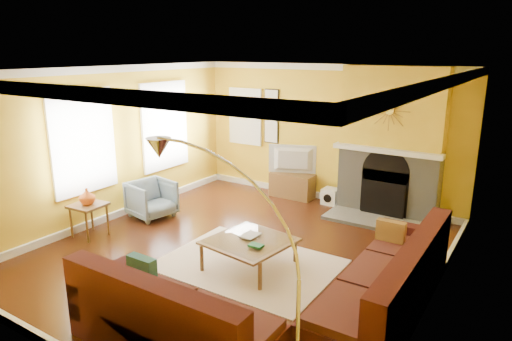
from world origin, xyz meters
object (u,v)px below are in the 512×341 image
Objects in this scene: sectional_sofa at (282,266)px; coffee_table at (249,253)px; arc_lamp at (231,285)px; media_console at (292,185)px; side_table at (89,220)px; armchair at (152,199)px.

coffee_table is (-0.80, 0.50, -0.24)m from sectional_sofa.
sectional_sofa is 1.89m from arc_lamp.
media_console is (-1.80, 3.60, -0.20)m from sectional_sofa.
media_console is 4.03m from side_table.
sectional_sofa is at bearing -32.01° from coffee_table.
arc_lamp reaches higher than armchair.
arc_lamp is at bearing -59.67° from coffee_table.
media_console is at bearing 116.57° from sectional_sofa.
coffee_table is 2.70m from armchair.
side_table is at bearing 157.42° from arc_lamp.
media_console is 1.22× the size of armchair.
side_table is (-3.60, 0.00, -0.17)m from sectional_sofa.
media_console is (-1.00, 3.10, 0.04)m from coffee_table.
side_table reaches higher than coffee_table.
media_console is 0.40× the size of arc_lamp.
side_table is (-2.80, -0.50, 0.07)m from coffee_table.
arc_lamp is (2.29, -5.30, 0.88)m from media_console.
armchair is 1.34× the size of side_table.
sectional_sofa is 3.52× the size of coffee_table.
arc_lamp is (1.29, -2.20, 0.92)m from coffee_table.
armchair reaches higher than side_table.
coffee_table is 3.26m from media_console.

